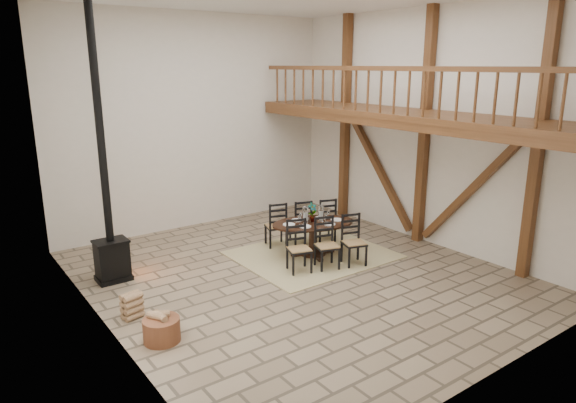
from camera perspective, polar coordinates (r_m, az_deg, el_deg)
ground at (r=9.73m, az=1.06°, el=-8.17°), size 8.00×8.00×0.00m
room_shell at (r=9.74m, az=6.82°, el=10.12°), size 7.02×8.02×5.01m
rug at (r=10.71m, az=2.77°, el=-5.90°), size 3.00×2.50×0.02m
dining_table at (r=10.58m, az=2.79°, el=-4.02°), size 2.06×2.29×1.11m
wood_stove at (r=9.66m, az=-19.31°, el=-1.98°), size 0.59×0.46×5.00m
log_basket at (r=7.72m, az=-13.87°, el=-13.57°), size 0.53×0.53×0.43m
log_stack at (r=8.45m, az=-16.94°, el=-11.02°), size 0.35×0.28×0.42m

